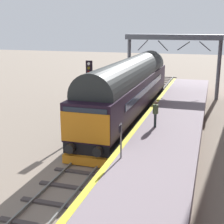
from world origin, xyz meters
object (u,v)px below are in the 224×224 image
Objects in this scene: diesel_locomotive at (129,87)px; signal_post_near at (90,87)px; waiting_passenger at (155,111)px; platform_number_sign at (121,135)px.

diesel_locomotive is 3.91× the size of signal_post_near.
waiting_passenger is at bearing -59.02° from diesel_locomotive.
diesel_locomotive is at bearing 101.91° from platform_number_sign.
diesel_locomotive is 5.50m from waiting_passenger.
platform_number_sign reaches higher than waiting_passenger.
signal_post_near reaches higher than waiting_passenger.
platform_number_sign is (3.97, -6.44, -0.96)m from signal_post_near.
diesel_locomotive reaches higher than waiting_passenger.
signal_post_near is 2.93× the size of platform_number_sign.
diesel_locomotive is 11.49× the size of waiting_passenger.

